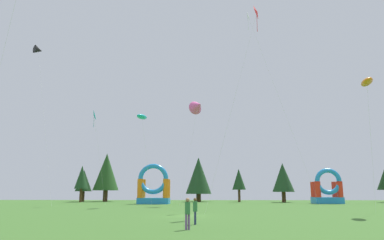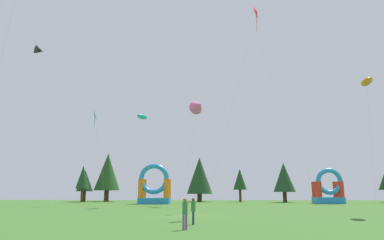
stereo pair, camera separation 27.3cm
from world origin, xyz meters
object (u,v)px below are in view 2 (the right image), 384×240
Objects in this scene: kite_white_diamond at (248,19)px; kite_pink_delta at (198,106)px; person_near_camera at (185,211)px; kite_orange_parafoil at (367,82)px; kite_black_delta at (39,51)px; person_left_edge at (193,209)px; kite_cyan_parafoil at (142,117)px; inflatable_orange_dome at (328,191)px; inflatable_yellow_castle at (154,189)px; kite_teal_diamond at (94,116)px; kite_red_diamond at (257,13)px.

kite_pink_delta is at bearing 124.84° from kite_white_diamond.
person_near_camera is at bearing -105.55° from kite_white_diamond.
kite_orange_parafoil reaches higher than person_near_camera.
kite_black_delta is 17.03× the size of person_left_edge.
person_left_edge is at bearing -51.23° from kite_black_delta.
kite_cyan_parafoil is at bearing -25.00° from kite_black_delta.
kite_cyan_parafoil is 35.42m from inflatable_orange_dome.
kite_white_diamond is 3.86× the size of inflatable_yellow_castle.
kite_orange_parafoil is 7.72× the size of person_near_camera.
kite_black_delta is 2.14× the size of kite_orange_parafoil.
kite_black_delta reaches higher than inflatable_yellow_castle.
inflatable_orange_dome is (22.42, 44.66, 1.16)m from person_near_camera.
inflatable_orange_dome is (51.93, 4.33, -25.35)m from kite_black_delta.
person_near_camera is at bearing -53.81° from kite_black_delta.
kite_pink_delta reaches higher than inflatable_yellow_castle.
kite_white_diamond is 4.28× the size of inflatable_orange_dome.
kite_pink_delta is at bearing 6.54° from kite_teal_diamond.
kite_pink_delta is 0.64× the size of kite_white_diamond.
kite_orange_parafoil is at bearing -100.15° from inflatable_orange_dome.
kite_orange_parafoil is (25.15, -16.42, -0.15)m from kite_cyan_parafoil.
person_left_edge is (-6.37, -12.19, -19.90)m from kite_red_diamond.
kite_red_diamond is at bearing -38.46° from kite_teal_diamond.
kite_red_diamond is 12.63× the size of person_near_camera.
kite_teal_diamond is 16.25m from inflatable_yellow_castle.
person_left_edge is 39.67m from inflatable_yellow_castle.
kite_black_delta is 54.54m from person_left_edge.
person_near_camera is at bearing -89.72° from kite_pink_delta.
kite_black_delta is 16.54× the size of person_near_camera.
inflatable_yellow_castle is (-7.94, 41.95, 1.46)m from person_near_camera.
kite_red_diamond is at bearing -45.22° from kite_cyan_parafoil.
kite_pink_delta reaches higher than person_near_camera.
kite_cyan_parafoil is 33.62m from person_near_camera.
person_left_edge is (-16.60, -10.81, -11.63)m from kite_orange_parafoil.
kite_red_diamond reaches higher than inflatable_orange_dome.
kite_black_delta reaches higher than person_left_edge.
kite_pink_delta is 2.48× the size of inflatable_yellow_castle.
kite_teal_diamond is at bearing 157.86° from kite_cyan_parafoil.
kite_teal_diamond is 8.36× the size of person_near_camera.
kite_pink_delta reaches higher than kite_teal_diamond.
kite_orange_parafoil is at bearing -48.35° from inflatable_yellow_castle.
kite_cyan_parafoil is at bearing -22.14° from kite_teal_diamond.
kite_cyan_parafoil is 30.87m from person_left_edge.
inflatable_orange_dome is (30.36, 2.71, -0.30)m from inflatable_yellow_castle.
kite_pink_delta is at bearing -9.13° from kite_black_delta.
kite_pink_delta reaches higher than inflatable_orange_dome.
kite_white_diamond reaches higher than person_near_camera.
inflatable_yellow_castle is (-24.87, 27.97, -10.14)m from kite_orange_parafoil.
kite_white_diamond reaches higher than kite_red_diamond.
kite_black_delta is 39.58m from kite_white_diamond.
kite_teal_diamond is 38.80m from kite_orange_parafoil.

